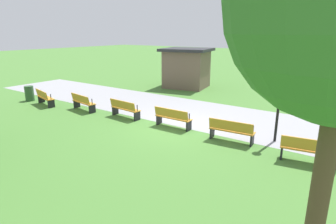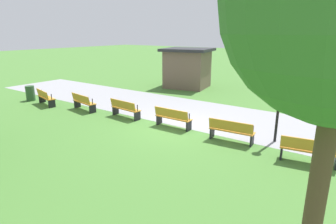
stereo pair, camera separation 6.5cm
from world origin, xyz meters
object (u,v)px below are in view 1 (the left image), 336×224
at_px(bench_3, 173,117).
at_px(bench_2, 125,108).
at_px(bench_0, 44,97).
at_px(bench_1, 83,102).
at_px(trash_bin, 29,93).
at_px(kiosk, 187,68).
at_px(lamp_post, 282,76).
at_px(bench_5, 309,150).
at_px(bench_4, 231,130).

bearing_deg(bench_3, bench_2, -177.82).
distance_m(bench_0, bench_3, 8.26).
bearing_deg(bench_1, trash_bin, -166.17).
relative_size(bench_0, kiosk, 0.44).
distance_m(lamp_post, trash_bin, 14.37).
height_order(lamp_post, trash_bin, lamp_post).
relative_size(bench_3, bench_5, 0.97).
bearing_deg(kiosk, bench_2, -89.61).
height_order(bench_0, kiosk, kiosk).
height_order(bench_3, bench_5, same).
height_order(bench_0, lamp_post, lamp_post).
distance_m(bench_3, bench_5, 5.51).
bearing_deg(trash_bin, bench_2, 5.63).
height_order(bench_0, trash_bin, trash_bin).
bearing_deg(bench_0, bench_4, 17.49).
height_order(bench_2, trash_bin, trash_bin).
xyz_separation_m(bench_0, bench_5, (13.70, 0.52, 0.00)).
height_order(bench_1, kiosk, kiosk).
xyz_separation_m(lamp_post, trash_bin, (-14.11, -1.76, -2.09)).
bearing_deg(bench_2, bench_1, -169.09).
xyz_separation_m(bench_5, kiosk, (-9.94, 8.86, 1.01)).
relative_size(bench_0, trash_bin, 1.95).
relative_size(bench_4, bench_5, 0.99).
distance_m(bench_1, bench_4, 8.26).
distance_m(bench_1, lamp_post, 9.93).
bearing_deg(bench_2, bench_4, 4.38).
distance_m(bench_3, kiosk, 9.60).
xyz_separation_m(bench_5, lamp_post, (-1.38, 1.36, 2.07)).
bearing_deg(bench_0, bench_3, 19.67).
height_order(bench_3, kiosk, kiosk).
bearing_deg(bench_2, kiosk, 105.59).
distance_m(bench_3, lamp_post, 4.71).
bearing_deg(bench_3, kiosk, 117.79).
bearing_deg(bench_5, bench_0, 173.43).
bearing_deg(kiosk, bench_0, -122.62).
bearing_deg(bench_4, bench_1, 177.80).
xyz_separation_m(bench_2, kiosk, (-1.69, 8.55, 1.01)).
xyz_separation_m(bench_4, kiosk, (-7.20, 8.55, 1.01)).
relative_size(bench_0, lamp_post, 0.49).
height_order(bench_2, bench_5, same).
bearing_deg(bench_4, bench_2, 175.62).
relative_size(bench_3, kiosk, 0.43).
bearing_deg(bench_3, bench_5, -4.36).
distance_m(bench_4, kiosk, 11.22).
xyz_separation_m(bench_3, bench_4, (2.76, -0.10, 0.00)).
xyz_separation_m(bench_3, lamp_post, (4.12, 0.95, 2.07)).
bearing_deg(bench_1, bench_2, 15.29).
relative_size(lamp_post, kiosk, 0.91).
height_order(bench_1, lamp_post, lamp_post).
distance_m(bench_0, bench_1, 2.76).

